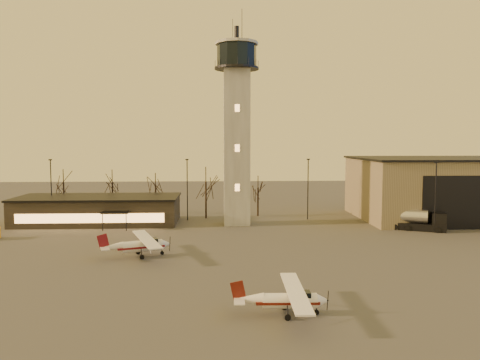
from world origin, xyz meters
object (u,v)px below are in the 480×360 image
object	(u,v)px
cessna_rear	(144,248)
terminal	(98,210)
control_tower	(237,120)
cessna_front	(291,303)
fuel_truck	(416,222)
hangar	(449,188)

from	to	relation	value
cessna_rear	terminal	bearing A→B (deg)	96.15
control_tower	cessna_front	xyz separation A→B (m)	(2.61, -38.80, -15.41)
cessna_front	fuel_truck	distance (m)	40.41
hangar	cessna_rear	xyz separation A→B (m)	(-47.33, -24.24, -4.14)
control_tower	terminal	size ratio (longest dim) A/B	1.28
control_tower	cessna_rear	distance (m)	27.81
control_tower	fuel_truck	size ratio (longest dim) A/B	3.87
terminal	cessna_rear	xyz separation A→B (m)	(10.67, -22.24, -1.15)
hangar	cessna_rear	distance (m)	53.33
cessna_front	hangar	bearing A→B (deg)	53.67
hangar	cessna_rear	size ratio (longest dim) A/B	2.90
terminal	fuel_truck	bearing A→B (deg)	-9.39
cessna_front	cessna_rear	world-z (taller)	cessna_rear
terminal	cessna_front	world-z (taller)	terminal
terminal	cessna_rear	bearing A→B (deg)	-64.38
hangar	terminal	bearing A→B (deg)	-178.03
cessna_front	fuel_truck	bearing A→B (deg)	55.95
control_tower	cessna_rear	bearing A→B (deg)	-119.21
terminal	fuel_truck	xyz separation A→B (m)	(48.18, -7.97, -0.96)
control_tower	fuel_truck	distance (m)	30.82
control_tower	cessna_front	distance (m)	41.83
control_tower	terminal	world-z (taller)	control_tower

